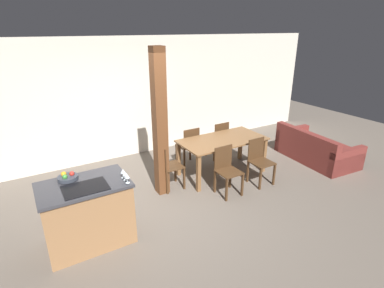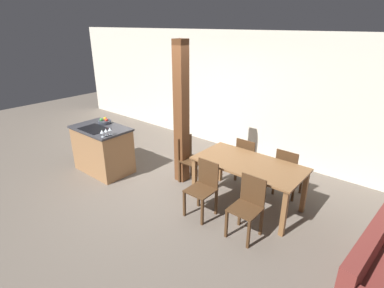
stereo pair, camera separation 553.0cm
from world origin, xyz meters
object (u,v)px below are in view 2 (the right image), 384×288
at_px(dining_chair_near_left, 203,187).
at_px(timber_post, 181,115).
at_px(dining_chair_far_right, 288,171).
at_px(dining_chair_near_right, 248,206).
at_px(fruit_bowl, 105,121).
at_px(dining_chair_far_left, 248,159).
at_px(kitchen_island, 103,149).
at_px(wine_glass_middle, 106,131).
at_px(wine_glass_far, 110,129).
at_px(dining_chair_head_end, 190,158).
at_px(dining_table, 249,169).
at_px(wine_glass_near, 102,132).

xyz_separation_m(dining_chair_near_left, timber_post, (-1.00, 0.62, 0.83)).
bearing_deg(dining_chair_far_right, dining_chair_near_right, 90.00).
distance_m(fruit_bowl, dining_chair_far_left, 2.96).
distance_m(kitchen_island, timber_post, 1.85).
relative_size(wine_glass_middle, dining_chair_far_right, 0.15).
height_order(wine_glass_far, dining_chair_near_left, wine_glass_far).
distance_m(kitchen_island, dining_chair_head_end, 1.81).
bearing_deg(dining_chair_near_right, kitchen_island, -178.02).
relative_size(dining_chair_near_left, dining_chair_far_right, 1.00).
height_order(fruit_bowl, wine_glass_middle, wine_glass_middle).
bearing_deg(dining_chair_near_right, dining_chair_head_end, 157.48).
bearing_deg(dining_chair_head_end, dining_table, -90.00).
relative_size(wine_glass_far, dining_chair_near_right, 0.15).
relative_size(wine_glass_far, dining_chair_near_left, 0.15).
relative_size(kitchen_island, dining_table, 0.67).
xyz_separation_m(dining_chair_far_left, dining_chair_head_end, (-0.85, -0.68, 0.00)).
xyz_separation_m(wine_glass_near, dining_chair_far_left, (1.97, 1.77, -0.57)).
height_order(dining_table, dining_chair_far_right, dining_chair_far_right).
bearing_deg(dining_chair_near_right, wine_glass_middle, -173.22).
distance_m(dining_table, dining_chair_far_right, 0.81).
xyz_separation_m(wine_glass_far, dining_chair_near_right, (2.76, 0.24, -0.57)).
distance_m(kitchen_island, dining_chair_near_left, 2.48).
bearing_deg(dining_chair_far_left, timber_post, 36.20).
height_order(dining_chair_near_left, dining_chair_near_right, same).
bearing_deg(dining_chair_far_right, fruit_bowl, 20.20).
bearing_deg(timber_post, dining_table, 2.20).
bearing_deg(dining_chair_near_left, dining_chair_far_right, 59.92).
bearing_deg(dining_chair_near_left, dining_chair_head_end, 141.43).
relative_size(wine_glass_near, dining_chair_near_left, 0.15).
xyz_separation_m(dining_chair_near_left, dining_chair_far_right, (0.79, 1.36, 0.00)).
distance_m(dining_chair_near_right, dining_chair_far_right, 1.36).
relative_size(wine_glass_middle, dining_chair_near_left, 0.15).
height_order(wine_glass_middle, dining_chair_near_right, wine_glass_middle).
relative_size(dining_chair_near_right, dining_chair_far_left, 1.00).
bearing_deg(fruit_bowl, dining_chair_near_left, -2.14).
height_order(kitchen_island, dining_chair_far_right, kitchen_island).
distance_m(wine_glass_far, dining_chair_far_left, 2.60).
xyz_separation_m(kitchen_island, dining_chair_far_left, (2.48, 1.47, -0.00)).
bearing_deg(dining_chair_far_left, dining_table, 120.08).
bearing_deg(wine_glass_far, dining_chair_far_left, 39.09).
relative_size(wine_glass_near, dining_chair_head_end, 0.15).
height_order(wine_glass_middle, dining_chair_near_left, wine_glass_middle).
height_order(fruit_bowl, dining_chair_near_left, fruit_bowl).
xyz_separation_m(fruit_bowl, dining_chair_near_left, (2.63, -0.10, -0.51)).
relative_size(wine_glass_near, timber_post, 0.05).
height_order(dining_chair_near_right, dining_chair_far_left, same).
relative_size(fruit_bowl, dining_table, 0.15).
relative_size(kitchen_island, dining_chair_near_right, 1.33).
bearing_deg(dining_chair_near_right, dining_chair_far_right, 90.00).
bearing_deg(wine_glass_near, dining_chair_near_left, 11.78).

